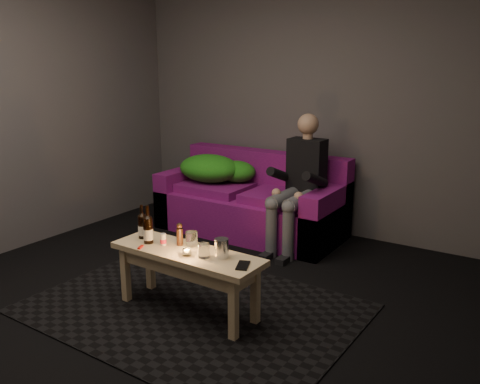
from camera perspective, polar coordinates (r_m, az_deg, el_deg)
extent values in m
plane|color=black|center=(3.72, -8.29, -13.06)|extent=(4.50, 4.50, 0.00)
plane|color=#555255|center=(5.21, 7.82, 9.84)|extent=(4.00, 0.00, 4.00)
cube|color=black|center=(3.72, -5.33, -12.86)|extent=(2.27, 1.67, 0.01)
cube|color=#6A0E66|center=(5.19, 1.14, -2.48)|extent=(1.86, 0.84, 0.39)
cube|color=#6A0E66|center=(5.35, 2.95, 2.46)|extent=(1.86, 0.21, 0.41)
cube|color=#6A0E66|center=(5.63, -6.13, -0.21)|extent=(0.19, 0.84, 0.58)
cube|color=#6A0E66|center=(4.79, 9.72, -2.97)|extent=(0.19, 0.84, 0.58)
cube|color=#6A0E66|center=(5.30, -2.71, 0.48)|extent=(0.70, 0.56, 0.09)
cube|color=#6A0E66|center=(4.90, 4.77, -0.73)|extent=(0.70, 0.56, 0.09)
ellipsoid|color=#1B8A19|center=(5.36, -3.45, 2.67)|extent=(0.67, 0.52, 0.28)
ellipsoid|color=#1B8A19|center=(5.32, -0.34, 2.31)|extent=(0.41, 0.34, 0.22)
ellipsoid|color=#1B8A19|center=(5.58, -4.46, 2.45)|extent=(0.30, 0.24, 0.15)
cube|color=black|center=(4.82, 7.51, 2.93)|extent=(0.34, 0.21, 0.51)
sphere|color=tan|center=(4.75, 7.66, 7.55)|extent=(0.20, 0.20, 0.20)
cylinder|color=#50545B|center=(4.66, 4.94, -0.69)|extent=(0.13, 0.47, 0.13)
cylinder|color=#50545B|center=(4.59, 6.79, -0.99)|extent=(0.13, 0.47, 0.13)
cylinder|color=#50545B|center=(4.55, 3.54, -4.43)|extent=(0.10, 0.10, 0.48)
cylinder|color=#50545B|center=(4.47, 5.41, -4.80)|extent=(0.10, 0.10, 0.48)
cube|color=black|center=(4.57, 3.15, -7.11)|extent=(0.08, 0.21, 0.06)
cube|color=black|center=(4.50, 5.02, -7.52)|extent=(0.08, 0.21, 0.06)
cube|color=tan|center=(3.51, -6.00, -6.89)|extent=(1.12, 0.38, 0.04)
cube|color=tan|center=(3.53, -5.97, -7.96)|extent=(0.98, 0.30, 0.10)
cube|color=tan|center=(3.82, -12.72, -9.06)|extent=(0.05, 0.05, 0.42)
cube|color=tan|center=(3.98, -10.05, -7.93)|extent=(0.05, 0.05, 0.42)
cube|color=tan|center=(3.24, -0.74, -13.10)|extent=(0.05, 0.05, 0.42)
cube|color=tan|center=(3.43, 1.74, -11.47)|extent=(0.05, 0.05, 0.42)
cylinder|color=black|center=(3.76, -10.91, -3.87)|extent=(0.06, 0.06, 0.17)
cylinder|color=white|center=(3.77, -10.89, -4.24)|extent=(0.06, 0.06, 0.07)
cone|color=black|center=(3.73, -10.98, -2.44)|extent=(0.06, 0.06, 0.03)
cylinder|color=black|center=(3.73, -11.00, -2.04)|extent=(0.02, 0.02, 0.08)
cylinder|color=black|center=(3.65, -10.28, -4.27)|extent=(0.07, 0.07, 0.19)
cylinder|color=white|center=(3.66, -10.26, -4.68)|extent=(0.07, 0.07, 0.08)
cone|color=black|center=(3.62, -10.36, -2.65)|extent=(0.07, 0.07, 0.03)
cylinder|color=black|center=(3.61, -10.38, -2.20)|extent=(0.03, 0.03, 0.09)
cylinder|color=silver|center=(3.61, -8.62, -5.29)|extent=(0.05, 0.05, 0.09)
cylinder|color=black|center=(3.59, -6.78, -5.02)|extent=(0.06, 0.06, 0.12)
cylinder|color=white|center=(3.57, -5.46, -5.25)|extent=(0.10, 0.10, 0.10)
cylinder|color=white|center=(3.41, -6.00, -6.73)|extent=(0.06, 0.06, 0.04)
sphere|color=orange|center=(3.41, -6.00, -6.56)|extent=(0.02, 0.02, 0.02)
cylinder|color=white|center=(3.36, -4.07, -6.58)|extent=(0.09, 0.09, 0.10)
cylinder|color=silver|center=(3.35, -2.09, -6.31)|extent=(0.12, 0.12, 0.13)
cube|color=black|center=(3.23, 0.34, -8.25)|extent=(0.13, 0.17, 0.01)
cube|color=red|center=(3.60, -11.11, -6.09)|extent=(0.04, 0.07, 0.01)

